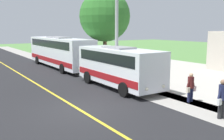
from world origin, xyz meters
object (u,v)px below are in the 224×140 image
at_px(pedestrian_with_bags, 222,98).
at_px(tree_curbside, 105,16).
at_px(transit_bus_rear, 59,51).
at_px(street_light_pole, 115,20).
at_px(pedestrian_waiting, 191,87).
at_px(shuttle_bus_front, 118,65).

xyz_separation_m(pedestrian_with_bags, tree_curbside, (-2.54, -14.14, 4.21)).
xyz_separation_m(transit_bus_rear, street_light_pole, (-0.39, 9.92, 2.92)).
bearing_deg(tree_curbside, pedestrian_waiting, 82.07).
relative_size(transit_bus_rear, street_light_pole, 1.41).
height_order(pedestrian_waiting, street_light_pole, street_light_pole).
relative_size(shuttle_bus_front, pedestrian_with_bags, 4.16).
height_order(pedestrian_with_bags, street_light_pole, street_light_pole).
bearing_deg(shuttle_bus_front, pedestrian_waiting, 104.04).
bearing_deg(street_light_pole, transit_bus_rear, -87.76).
relative_size(pedestrian_with_bags, tree_curbside, 0.24).
distance_m(transit_bus_rear, pedestrian_with_bags, 18.59).
bearing_deg(transit_bus_rear, pedestrian_with_bags, 91.13).
bearing_deg(pedestrian_waiting, tree_curbside, -97.93).
bearing_deg(shuttle_bus_front, street_light_pole, -111.93).
height_order(shuttle_bus_front, street_light_pole, street_light_pole).
bearing_deg(transit_bus_rear, shuttle_bus_front, 89.97).
xyz_separation_m(shuttle_bus_front, transit_bus_rear, (-0.01, -10.90, 0.20)).
distance_m(shuttle_bus_front, pedestrian_waiting, 5.36).
bearing_deg(street_light_pole, tree_curbside, -114.61).
relative_size(pedestrian_with_bags, street_light_pole, 0.21).
bearing_deg(street_light_pole, pedestrian_waiting, 98.31).
distance_m(shuttle_bus_front, street_light_pole, 3.29).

